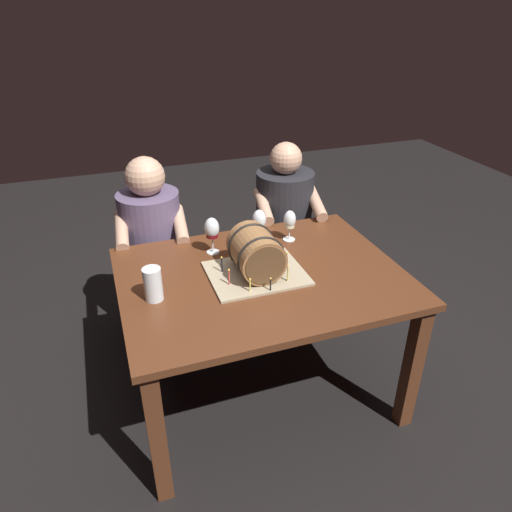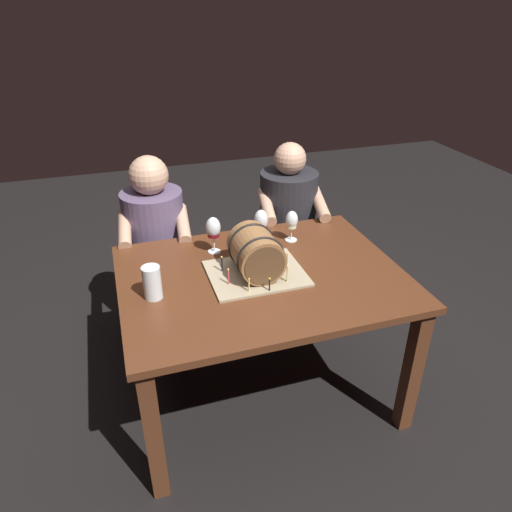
{
  "view_description": "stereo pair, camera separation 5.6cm",
  "coord_description": "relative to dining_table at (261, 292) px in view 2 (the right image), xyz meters",
  "views": [
    {
      "loc": [
        -0.66,
        -1.8,
        1.92
      ],
      "look_at": [
        -0.03,
        0.01,
        0.85
      ],
      "focal_mm": 33.15,
      "sensor_mm": 36.0,
      "label": 1
    },
    {
      "loc": [
        -0.61,
        -1.82,
        1.92
      ],
      "look_at": [
        -0.03,
        0.01,
        0.85
      ],
      "focal_mm": 33.15,
      "sensor_mm": 36.0,
      "label": 2
    }
  ],
  "objects": [
    {
      "name": "barrel_cake",
      "position": [
        -0.03,
        0.01,
        0.21
      ],
      "size": [
        0.45,
        0.37,
        0.23
      ],
      "color": "tan",
      "rests_on": "dining_table"
    },
    {
      "name": "dining_table",
      "position": [
        0.0,
        0.0,
        0.0
      ],
      "size": [
        1.33,
        1.0,
        0.75
      ],
      "color": "#562D19",
      "rests_on": "ground"
    },
    {
      "name": "wine_glass_white",
      "position": [
        0.26,
        0.29,
        0.22
      ],
      "size": [
        0.07,
        0.07,
        0.17
      ],
      "color": "white",
      "rests_on": "dining_table"
    },
    {
      "name": "ground_plane",
      "position": [
        0.0,
        0.0,
        -0.64
      ],
      "size": [
        8.0,
        8.0,
        0.0
      ],
      "primitive_type": "plane",
      "color": "black"
    },
    {
      "name": "person_seated_left",
      "position": [
        -0.42,
        0.72,
        -0.1
      ],
      "size": [
        0.41,
        0.5,
        1.15
      ],
      "color": "#372D40",
      "rests_on": "ground"
    },
    {
      "name": "person_seated_right",
      "position": [
        0.42,
        0.72,
        -0.1
      ],
      "size": [
        0.44,
        0.52,
        1.15
      ],
      "color": "black",
      "rests_on": "ground"
    },
    {
      "name": "wine_glass_rose",
      "position": [
        0.11,
        0.33,
        0.22
      ],
      "size": [
        0.07,
        0.07,
        0.18
      ],
      "color": "white",
      "rests_on": "dining_table"
    },
    {
      "name": "wine_glass_red",
      "position": [
        -0.16,
        0.29,
        0.23
      ],
      "size": [
        0.07,
        0.07,
        0.19
      ],
      "color": "white",
      "rests_on": "dining_table"
    },
    {
      "name": "beer_pint",
      "position": [
        -0.51,
        -0.04,
        0.17
      ],
      "size": [
        0.08,
        0.08,
        0.15
      ],
      "color": "white",
      "rests_on": "dining_table"
    }
  ]
}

